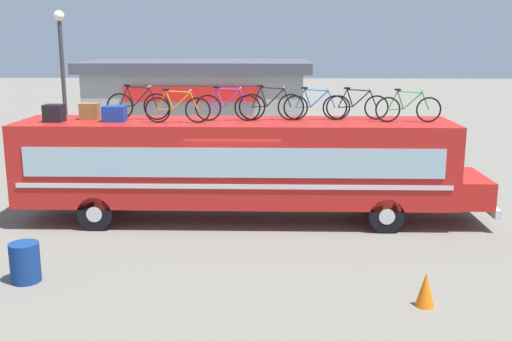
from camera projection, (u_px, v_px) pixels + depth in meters
ground_plane at (236, 219)px, 17.08m from camera, size 120.00×120.00×0.00m
bus at (241, 162)px, 16.72m from camera, size 12.94×2.41×2.81m
luggage_bag_1 at (54, 113)px, 16.30m from camera, size 0.50×0.47×0.46m
luggage_bag_2 at (90, 111)px, 16.77m from camera, size 0.50×0.36×0.45m
luggage_bag_3 at (114, 114)px, 16.34m from camera, size 0.60×0.45×0.42m
rooftop_bicycle_1 at (138, 105)px, 16.63m from camera, size 1.76×0.44×0.98m
rooftop_bicycle_2 at (177, 109)px, 16.04m from camera, size 1.76×0.44×0.91m
rooftop_bicycle_3 at (228, 106)px, 16.41m from camera, size 1.79×0.44×0.95m
rooftop_bicycle_4 at (271, 106)px, 16.51m from camera, size 1.80×0.44×0.97m
rooftop_bicycle_5 at (315, 106)px, 16.60m from camera, size 1.77×0.44×0.91m
rooftop_bicycle_6 at (357, 106)px, 16.68m from camera, size 1.73×0.44×0.90m
rooftop_bicycle_7 at (408, 108)px, 16.17m from camera, size 1.77×0.44×0.90m
roadside_building at (199, 96)px, 32.25m from camera, size 11.71×6.52×3.82m
trash_bin at (25, 262)px, 12.67m from camera, size 0.62×0.62×0.84m
traffic_cone at (425, 289)px, 11.51m from camera, size 0.37×0.37×0.68m
street_lamp at (63, 78)px, 20.62m from camera, size 0.36×0.36×5.92m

